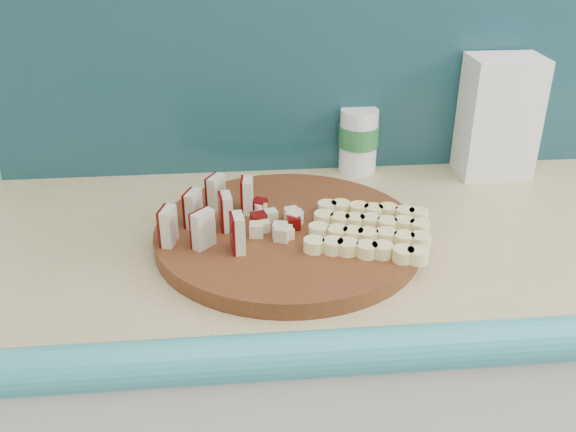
{
  "coord_description": "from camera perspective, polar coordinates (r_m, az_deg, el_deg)",
  "views": [
    {
      "loc": [
        -0.55,
        0.58,
        1.42
      ],
      "look_at": [
        -0.47,
        1.48,
        0.96
      ],
      "focal_mm": 40.0,
      "sensor_mm": 36.0,
      "label": 1
    }
  ],
  "objects": [
    {
      "name": "apple_wedges",
      "position": [
        1.01,
        -6.69,
        0.26
      ],
      "size": [
        0.15,
        0.18,
        0.06
      ],
      "color": "beige",
      "rests_on": "cutting_board"
    },
    {
      "name": "cutting_board",
      "position": [
        1.03,
        0.0,
        -1.64
      ],
      "size": [
        0.53,
        0.53,
        0.03
      ],
      "primitive_type": "cylinder",
      "rotation": [
        0.0,
        0.0,
        -0.29
      ],
      "color": "#4D2710",
      "rests_on": "kitchen_counter"
    },
    {
      "name": "banana_slices",
      "position": [
        1.01,
        7.28,
        -1.18
      ],
      "size": [
        0.22,
        0.2,
        0.02
      ],
      "color": "#FAEE98",
      "rests_on": "cutting_board"
    },
    {
      "name": "flour_bag",
      "position": [
        1.31,
        18.22,
        8.36
      ],
      "size": [
        0.14,
        0.1,
        0.23
      ],
      "primitive_type": "cube",
      "rotation": [
        0.0,
        0.0,
        -0.01
      ],
      "color": "white",
      "rests_on": "kitchen_counter"
    },
    {
      "name": "canister",
      "position": [
        1.28,
        6.28,
        6.8
      ],
      "size": [
        0.08,
        0.08,
        0.13
      ],
      "rotation": [
        0.0,
        0.0,
        -0.33
      ],
      "color": "white",
      "rests_on": "kitchen_counter"
    },
    {
      "name": "backsplash",
      "position": [
        1.39,
        23.32,
        14.32
      ],
      "size": [
        2.2,
        0.02,
        0.5
      ],
      "primitive_type": "cube",
      "color": "teal",
      "rests_on": "kitchen_counter"
    },
    {
      "name": "kitchen_counter",
      "position": [
        1.48,
        23.24,
        -16.16
      ],
      "size": [
        2.2,
        0.63,
        0.91
      ],
      "color": "white",
      "rests_on": "ground"
    },
    {
      "name": "apple_chunks",
      "position": [
        1.03,
        -1.47,
        -0.31
      ],
      "size": [
        0.07,
        0.07,
        0.02
      ],
      "color": "beige",
      "rests_on": "cutting_board"
    }
  ]
}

